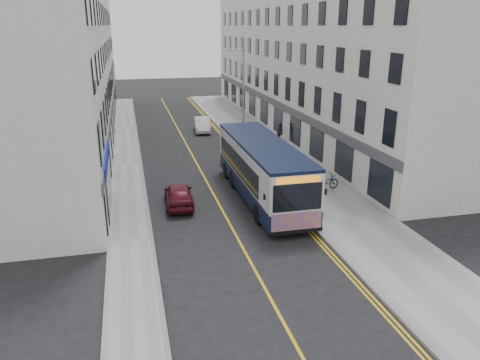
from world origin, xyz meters
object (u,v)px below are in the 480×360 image
streetlamp (242,96)px  city_bus (262,168)px  pedestrian_far (281,132)px  car_maroon (179,195)px  pedestrian_near (260,143)px  bicycle (325,182)px  car_white (202,125)px

streetlamp → city_bus: 11.42m
pedestrian_far → car_maroon: bearing=-168.0°
city_bus → pedestrian_near: size_ratio=7.44×
bicycle → car_maroon: size_ratio=0.48×
pedestrian_near → car_white: size_ratio=0.39×
city_bus → pedestrian_far: (5.37, 12.83, -0.94)m
streetlamp → pedestrian_near: 3.92m
bicycle → pedestrian_far: size_ratio=1.15×
pedestrian_near → car_maroon: 12.15m
city_bus → pedestrian_near: bearing=74.8°
city_bus → pedestrian_far: city_bus is taller
pedestrian_near → car_maroon: size_ratio=0.41×
car_white → car_maroon: 19.30m
city_bus → car_white: city_bus is taller
pedestrian_far → car_white: size_ratio=0.39×
car_white → bicycle: bearing=-70.4°
car_white → car_maroon: car_white is taller
streetlamp → pedestrian_far: size_ratio=5.08×
pedestrian_far → car_white: bearing=95.0°
car_maroon → car_white: bearing=-100.6°
streetlamp → car_white: size_ratio=2.00×
car_white → streetlamp: bearing=-69.6°
streetlamp → city_bus: streetlamp is taller
pedestrian_far → car_maroon: 16.43m
pedestrian_far → car_maroon: size_ratio=0.42×
city_bus → car_maroon: size_ratio=3.06×
city_bus → car_white: bearing=91.5°
car_maroon → streetlamp: bearing=-117.5°
car_maroon → pedestrian_far: bearing=-126.0°
city_bus → car_maroon: (-4.85, -0.04, -1.20)m
streetlamp → city_bus: (-1.54, -11.03, -2.54)m
pedestrian_near → bicycle: bearing=-98.8°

